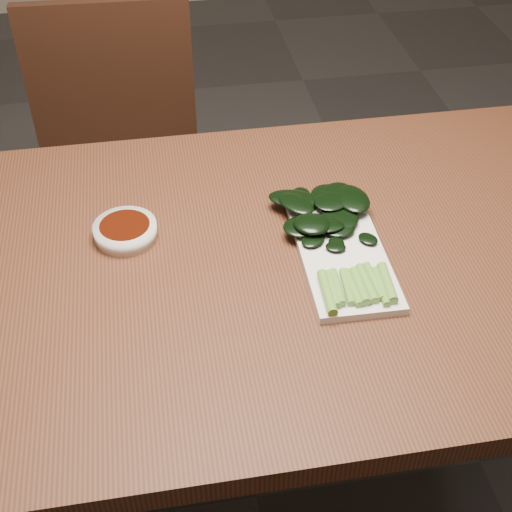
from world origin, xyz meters
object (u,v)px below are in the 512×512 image
object	(u,v)px
sauce_bowl	(125,231)
serving_plate	(341,251)
gai_lan	(329,224)
chair_far	(120,174)
table	(256,288)

from	to	relation	value
sauce_bowl	serving_plate	xyz separation A→B (m)	(0.35, -0.10, -0.01)
serving_plate	gai_lan	bearing A→B (deg)	99.38
chair_far	gai_lan	distance (m)	0.79
sauce_bowl	serving_plate	size ratio (longest dim) A/B	0.35
serving_plate	gai_lan	world-z (taller)	gai_lan
table	chair_far	distance (m)	0.74
table	sauce_bowl	xyz separation A→B (m)	(-0.21, 0.09, 0.09)
chair_far	sauce_bowl	distance (m)	0.65
sauce_bowl	gai_lan	world-z (taller)	gai_lan
sauce_bowl	gai_lan	bearing A→B (deg)	-9.00
sauce_bowl	gai_lan	size ratio (longest dim) A/B	0.33
table	serving_plate	bearing A→B (deg)	-6.09
chair_far	table	bearing A→B (deg)	-68.26
chair_far	gai_lan	bearing A→B (deg)	-57.70
table	chair_far	bearing A→B (deg)	109.53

